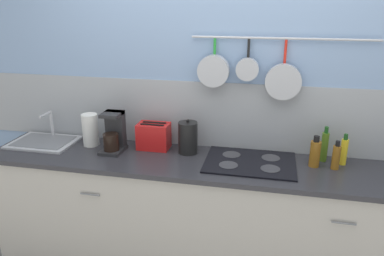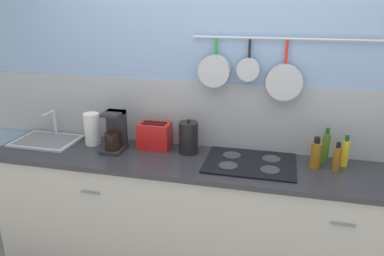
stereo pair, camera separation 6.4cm
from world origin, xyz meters
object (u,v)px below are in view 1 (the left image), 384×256
toaster (154,136)px  kettle (188,138)px  coffee_maker (114,134)px  paper_towel_roll (90,130)px  bottle_hot_sauce (344,151)px  bottle_dish_soap (315,153)px  bottle_olive_oil (336,157)px  bottle_sesame_oil (324,146)px

toaster → kettle: kettle is taller
kettle → coffee_maker: bearing=-172.9°
paper_towel_roll → bottle_hot_sauce: 1.83m
bottle_dish_soap → paper_towel_roll: bearing=178.5°
paper_towel_roll → bottle_olive_oil: 1.77m
kettle → bottle_olive_oil: bearing=-3.7°
paper_towel_roll → bottle_olive_oil: (1.77, -0.06, -0.04)m
bottle_dish_soap → bottle_sesame_oil: size_ratio=0.86×
paper_towel_roll → toaster: (0.49, 0.04, -0.03)m
toaster → bottle_sesame_oil: 1.22m
kettle → bottle_hot_sauce: kettle is taller
kettle → bottle_olive_oil: kettle is taller
coffee_maker → bottle_olive_oil: bearing=0.1°
coffee_maker → bottle_olive_oil: 1.55m
bottle_hot_sauce → kettle: bearing=-178.7°
bottle_sesame_oil → coffee_maker: bearing=-175.3°
bottle_sesame_oil → paper_towel_roll: bearing=-177.8°
bottle_dish_soap → bottle_olive_oil: (0.13, -0.01, -0.01)m
paper_towel_roll → bottle_sesame_oil: bearing=2.2°
kettle → bottle_dish_soap: size_ratio=1.19×
kettle → bottle_olive_oil: (1.01, -0.06, -0.03)m
paper_towel_roll → coffee_maker: (0.22, -0.06, 0.00)m
coffee_maker → toaster: bearing=19.7°
coffee_maker → bottle_dish_soap: bearing=0.7°
paper_towel_roll → coffee_maker: coffee_maker is taller
bottle_hot_sauce → toaster: bearing=179.7°
bottle_hot_sauce → paper_towel_roll: bearing=-179.0°
coffee_maker → bottle_olive_oil: size_ratio=1.49×
kettle → paper_towel_roll: bearing=-179.3°
bottle_dish_soap → bottle_hot_sauce: bottle_hot_sauce is taller
toaster → bottle_sesame_oil: bearing=1.2°
coffee_maker → toaster: (0.27, 0.10, -0.03)m
bottle_sesame_oil → bottle_hot_sauce: size_ratio=1.15×
bottle_dish_soap → bottle_hot_sauce: bearing=21.4°
kettle → bottle_olive_oil: size_ratio=1.30×
toaster → coffee_maker: bearing=-160.3°
coffee_maker → bottle_sesame_oil: (1.49, 0.12, -0.01)m
bottle_olive_oil → bottle_hot_sauce: 0.11m
bottle_sesame_oil → bottle_hot_sauce: bearing=-14.5°
kettle → bottle_dish_soap: 0.88m
toaster → bottle_hot_sauce: bottle_hot_sauce is taller
paper_towel_roll → coffee_maker: 0.22m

